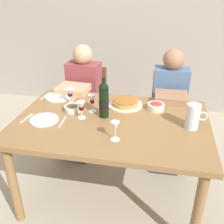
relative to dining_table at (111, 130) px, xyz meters
The scene contains 22 objects.
ground_plane 0.67m from the dining_table, ahead, with size 8.00×8.00×0.00m, color #B2A893.
back_wall 2.08m from the dining_table, 90.00° to the left, with size 8.00×0.10×2.80m, color #A3998E.
dining_table is the anchor object (origin of this frame).
wine_bottle 0.25m from the dining_table, 145.16° to the left, with size 0.08×0.08×0.33m.
water_pitcher 0.63m from the dining_table, ahead, with size 0.15×0.10×0.19m.
baked_tart 0.32m from the dining_table, 77.20° to the left, with size 0.30×0.30×0.06m.
salad_bowl 0.43m from the dining_table, 37.35° to the left, with size 0.14×0.14×0.06m.
olive_bowl 0.38m from the dining_table, 165.80° to the left, with size 0.13×0.13×0.06m.
wine_glass_left_diner 0.34m from the dining_table, 73.37° to the right, with size 0.06×0.06×0.14m.
wine_glass_right_diner 0.50m from the dining_table, 151.56° to the left, with size 0.07×0.07×0.14m.
wine_glass_centre 0.29m from the dining_table, 147.83° to the left, with size 0.06×0.06×0.15m.
wine_glass_spare 0.30m from the dining_table, behind, with size 0.07×0.07×0.14m.
dinner_plate_left_setting 0.53m from the dining_table, 168.09° to the right, with size 0.22×0.22×0.01m, color silver.
dinner_plate_right_setting 0.66m from the dining_table, 149.65° to the left, with size 0.24×0.24×0.01m, color white.
fork_left_setting 0.68m from the dining_table, behind, with size 0.16×0.01×0.01m, color silver.
knife_left_setting 0.39m from the dining_table, 163.38° to the right, with size 0.18×0.01×0.01m, color silver.
knife_right_setting 0.54m from the dining_table, 141.46° to the left, with size 0.18×0.01×0.01m, color silver.
spoon_right_setting 0.78m from the dining_table, 154.65° to the left, with size 0.16×0.01×0.01m, color silver.
chair_left 1.00m from the dining_table, 116.73° to the left, with size 0.43×0.43×0.87m.
diner_left 0.79m from the dining_table, 125.56° to the left, with size 0.36×0.53×1.16m.
chair_right 0.99m from the dining_table, 62.70° to the left, with size 0.41×0.41×0.87m.
diner_right 0.78m from the dining_table, 54.46° to the left, with size 0.34×0.51×1.16m.
Camera 1 is at (0.36, -1.74, 1.74)m, focal length 41.87 mm.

